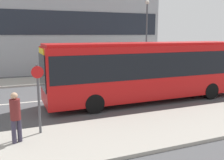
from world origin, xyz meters
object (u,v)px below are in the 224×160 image
(bus_stop_sign, at_px, (38,94))
(street_lamp, at_px, (147,30))
(parked_car_0, at_px, (212,68))
(pedestrian_near_stop, at_px, (15,114))
(city_bus, at_px, (148,68))

(bus_stop_sign, xyz_separation_m, street_lamp, (10.70, 10.86, 2.54))
(parked_car_0, bearing_deg, pedestrian_near_stop, -152.09)
(parked_car_0, relative_size, street_lamp, 0.69)
(bus_stop_sign, bearing_deg, pedestrian_near_stop, -146.30)
(city_bus, xyz_separation_m, bus_stop_sign, (-6.32, -3.01, -0.27))
(city_bus, relative_size, pedestrian_near_stop, 6.66)
(bus_stop_sign, distance_m, street_lamp, 15.46)
(pedestrian_near_stop, bearing_deg, street_lamp, -160.65)
(city_bus, height_order, street_lamp, street_lamp)
(parked_car_0, height_order, pedestrian_near_stop, pedestrian_near_stop)
(city_bus, height_order, pedestrian_near_stop, city_bus)
(parked_car_0, bearing_deg, bus_stop_sign, -152.39)
(city_bus, relative_size, parked_car_0, 2.57)
(bus_stop_sign, bearing_deg, city_bus, 25.48)
(city_bus, xyz_separation_m, street_lamp, (4.38, 7.84, 2.28))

